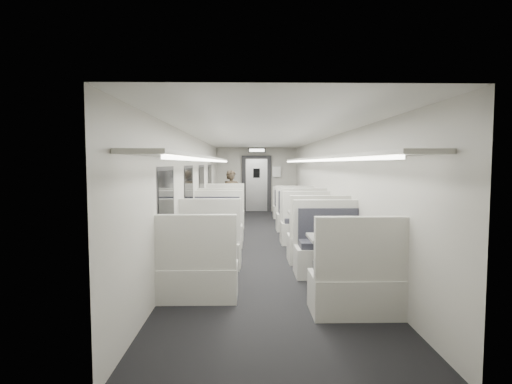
{
  "coord_description": "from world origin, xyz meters",
  "views": [
    {
      "loc": [
        -0.32,
        -8.94,
        1.81
      ],
      "look_at": [
        -0.12,
        0.89,
        1.11
      ],
      "focal_mm": 28.0,
      "sensor_mm": 36.0,
      "label": 1
    }
  ],
  "objects_px": {
    "vestibule_door": "(256,184)",
    "booth_left_a": "(226,211)",
    "booth_left_d": "(204,256)",
    "booth_right_c": "(312,231)",
    "booth_right_d": "(341,263)",
    "booth_right_a": "(290,210)",
    "booth_left_c": "(214,234)",
    "booth_right_b": "(301,220)",
    "passenger": "(232,197)",
    "exit_sign": "(257,150)",
    "booth_left_b": "(222,217)"
  },
  "relations": [
    {
      "from": "booth_left_b",
      "to": "booth_left_d",
      "type": "distance_m",
      "value": 4.26
    },
    {
      "from": "booth_right_a",
      "to": "booth_right_c",
      "type": "xyz_separation_m",
      "value": [
        0.0,
        -4.33,
        0.07
      ]
    },
    {
      "from": "booth_right_b",
      "to": "vestibule_door",
      "type": "xyz_separation_m",
      "value": [
        -1.0,
        5.02,
        0.64
      ]
    },
    {
      "from": "passenger",
      "to": "booth_right_c",
      "type": "bearing_deg",
      "value": -82.45
    },
    {
      "from": "booth_left_c",
      "to": "booth_right_b",
      "type": "relative_size",
      "value": 1.01
    },
    {
      "from": "booth_right_a",
      "to": "booth_right_d",
      "type": "distance_m",
      "value": 6.91
    },
    {
      "from": "booth_left_a",
      "to": "booth_right_d",
      "type": "relative_size",
      "value": 0.92
    },
    {
      "from": "booth_left_b",
      "to": "booth_right_a",
      "type": "height_order",
      "value": "booth_left_b"
    },
    {
      "from": "booth_left_a",
      "to": "booth_right_d",
      "type": "xyz_separation_m",
      "value": [
        2.0,
        -6.57,
        0.03
      ]
    },
    {
      "from": "booth_right_d",
      "to": "passenger",
      "type": "bearing_deg",
      "value": 105.63
    },
    {
      "from": "booth_right_a",
      "to": "booth_right_c",
      "type": "bearing_deg",
      "value": -90.0
    },
    {
      "from": "booth_right_a",
      "to": "exit_sign",
      "type": "xyz_separation_m",
      "value": [
        -1.0,
        1.96,
        1.93
      ]
    },
    {
      "from": "booth_left_b",
      "to": "exit_sign",
      "type": "relative_size",
      "value": 3.73
    },
    {
      "from": "booth_left_a",
      "to": "booth_left_b",
      "type": "xyz_separation_m",
      "value": [
        0.0,
        -1.77,
        0.04
      ]
    },
    {
      "from": "booth_left_c",
      "to": "booth_right_a",
      "type": "height_order",
      "value": "booth_left_c"
    },
    {
      "from": "booth_right_a",
      "to": "booth_right_d",
      "type": "bearing_deg",
      "value": -90.0
    },
    {
      "from": "booth_left_c",
      "to": "booth_right_b",
      "type": "bearing_deg",
      "value": 45.08
    },
    {
      "from": "booth_right_d",
      "to": "vestibule_door",
      "type": "height_order",
      "value": "vestibule_door"
    },
    {
      "from": "booth_right_d",
      "to": "passenger",
      "type": "xyz_separation_m",
      "value": [
        -1.81,
        6.46,
        0.4
      ]
    },
    {
      "from": "booth_left_a",
      "to": "vestibule_door",
      "type": "relative_size",
      "value": 0.99
    },
    {
      "from": "booth_right_d",
      "to": "booth_left_a",
      "type": "bearing_deg",
      "value": 106.92
    },
    {
      "from": "booth_right_a",
      "to": "vestibule_door",
      "type": "height_order",
      "value": "vestibule_door"
    },
    {
      "from": "booth_left_d",
      "to": "booth_right_b",
      "type": "height_order",
      "value": "booth_right_b"
    },
    {
      "from": "booth_right_b",
      "to": "booth_right_d",
      "type": "distance_m",
      "value": 4.34
    },
    {
      "from": "booth_left_b",
      "to": "booth_right_b",
      "type": "distance_m",
      "value": 2.05
    },
    {
      "from": "booth_left_c",
      "to": "passenger",
      "type": "bearing_deg",
      "value": 87.31
    },
    {
      "from": "booth_right_d",
      "to": "vestibule_door",
      "type": "xyz_separation_m",
      "value": [
        -1.0,
        9.35,
        0.64
      ]
    },
    {
      "from": "passenger",
      "to": "vestibule_door",
      "type": "relative_size",
      "value": 0.77
    },
    {
      "from": "booth_left_a",
      "to": "exit_sign",
      "type": "relative_size",
      "value": 3.37
    },
    {
      "from": "booth_left_a",
      "to": "exit_sign",
      "type": "bearing_deg",
      "value": 66.42
    },
    {
      "from": "booth_right_c",
      "to": "booth_right_d",
      "type": "xyz_separation_m",
      "value": [
        0.0,
        -2.58,
        -0.01
      ]
    },
    {
      "from": "booth_left_b",
      "to": "booth_left_c",
      "type": "distance_m",
      "value": 2.47
    },
    {
      "from": "passenger",
      "to": "booth_right_d",
      "type": "bearing_deg",
      "value": -91.78
    },
    {
      "from": "exit_sign",
      "to": "booth_right_c",
      "type": "bearing_deg",
      "value": -80.97
    },
    {
      "from": "booth_left_a",
      "to": "booth_left_b",
      "type": "distance_m",
      "value": 1.77
    },
    {
      "from": "booth_right_b",
      "to": "vestibule_door",
      "type": "relative_size",
      "value": 1.06
    },
    {
      "from": "vestibule_door",
      "to": "exit_sign",
      "type": "relative_size",
      "value": 3.39
    },
    {
      "from": "booth_left_d",
      "to": "booth_right_c",
      "type": "distance_m",
      "value": 2.85
    },
    {
      "from": "booth_right_b",
      "to": "booth_right_d",
      "type": "xyz_separation_m",
      "value": [
        0.0,
        -4.34,
        0.01
      ]
    },
    {
      "from": "booth_right_a",
      "to": "booth_left_c",
      "type": "bearing_deg",
      "value": -113.61
    },
    {
      "from": "booth_right_a",
      "to": "booth_right_b",
      "type": "distance_m",
      "value": 2.57
    },
    {
      "from": "booth_left_b",
      "to": "vestibule_door",
      "type": "bearing_deg",
      "value": 77.6
    },
    {
      "from": "booth_right_a",
      "to": "booth_right_b",
      "type": "xyz_separation_m",
      "value": [
        0.0,
        -2.57,
        0.05
      ]
    },
    {
      "from": "vestibule_door",
      "to": "booth_right_d",
      "type": "bearing_deg",
      "value": -83.9
    },
    {
      "from": "passenger",
      "to": "exit_sign",
      "type": "height_order",
      "value": "exit_sign"
    },
    {
      "from": "booth_right_a",
      "to": "passenger",
      "type": "bearing_deg",
      "value": -166.01
    },
    {
      "from": "vestibule_door",
      "to": "booth_left_a",
      "type": "bearing_deg",
      "value": -109.79
    },
    {
      "from": "booth_left_c",
      "to": "exit_sign",
      "type": "bearing_deg",
      "value": 81.3
    },
    {
      "from": "booth_right_d",
      "to": "exit_sign",
      "type": "height_order",
      "value": "exit_sign"
    },
    {
      "from": "booth_right_b",
      "to": "passenger",
      "type": "xyz_separation_m",
      "value": [
        -1.81,
        2.12,
        0.41
      ]
    }
  ]
}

